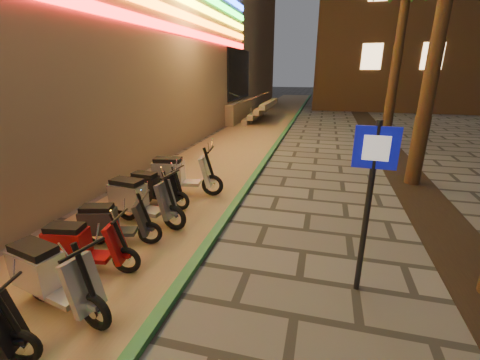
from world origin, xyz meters
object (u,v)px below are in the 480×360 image
(scooter_7, at_px, (139,200))
(scooter_6, at_px, (111,223))
(scooter_8, at_px, (154,188))
(scooter_9, at_px, (179,174))
(scooter_4, at_px, (50,276))
(pedestrian_sign, at_px, (371,187))
(scooter_5, at_px, (82,246))

(scooter_7, bearing_deg, scooter_6, -84.75)
(scooter_8, bearing_deg, scooter_7, -73.78)
(scooter_7, xyz_separation_m, scooter_8, (-0.18, 0.92, -0.08))
(scooter_8, distance_m, scooter_9, 0.89)
(scooter_4, distance_m, scooter_8, 3.56)
(scooter_8, bearing_deg, pedestrian_sign, -19.28)
(scooter_6, relative_size, scooter_9, 0.80)
(pedestrian_sign, distance_m, scooter_4, 4.43)
(scooter_4, xyz_separation_m, scooter_9, (-0.16, 4.37, 0.04))
(pedestrian_sign, xyz_separation_m, scooter_9, (-4.18, 2.89, -1.08))
(scooter_4, xyz_separation_m, scooter_6, (-0.29, 1.69, -0.07))
(scooter_5, bearing_deg, scooter_6, 84.95)
(scooter_4, relative_size, scooter_9, 0.93)
(scooter_5, distance_m, scooter_8, 2.69)
(scooter_5, xyz_separation_m, scooter_8, (-0.21, 2.68, -0.00))
(scooter_5, distance_m, scooter_6, 0.85)
(pedestrian_sign, height_order, scooter_6, pedestrian_sign)
(scooter_5, distance_m, scooter_7, 1.77)
(scooter_6, distance_m, scooter_9, 2.68)
(pedestrian_sign, distance_m, scooter_5, 4.45)
(scooter_5, bearing_deg, scooter_4, -84.54)
(scooter_5, relative_size, scooter_7, 0.85)
(scooter_5, distance_m, scooter_9, 3.53)
(pedestrian_sign, xyz_separation_m, scooter_6, (-4.31, 0.21, -1.19))
(scooter_8, relative_size, scooter_9, 0.82)
(scooter_6, height_order, scooter_8, scooter_8)
(scooter_4, distance_m, scooter_7, 2.63)
(scooter_7, xyz_separation_m, scooter_9, (0.10, 1.76, 0.02))
(pedestrian_sign, xyz_separation_m, scooter_7, (-4.29, 1.13, -1.09))
(pedestrian_sign, relative_size, scooter_6, 1.73)
(scooter_5, height_order, scooter_6, scooter_5)
(pedestrian_sign, bearing_deg, scooter_9, 148.09)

